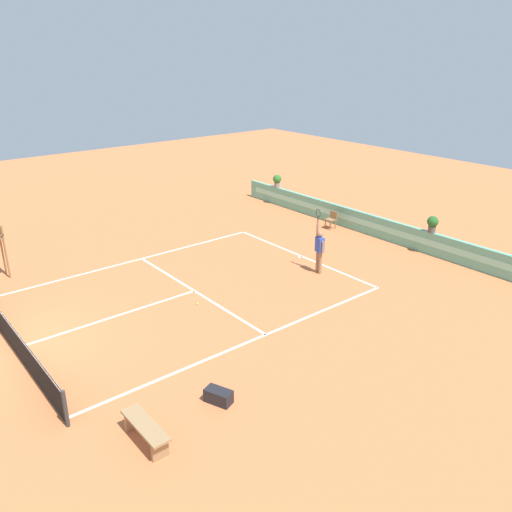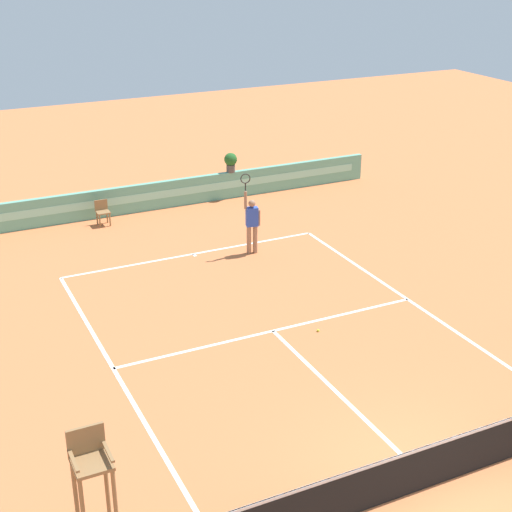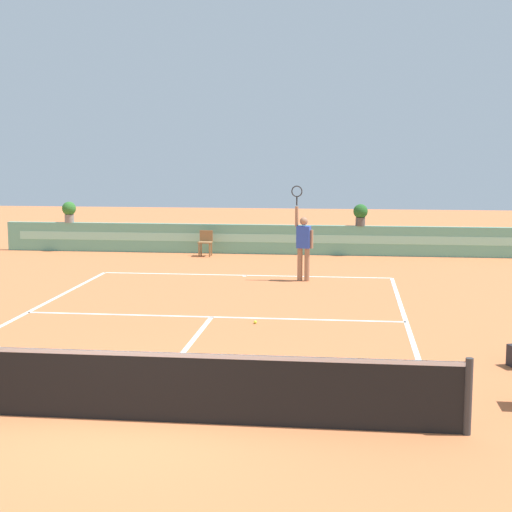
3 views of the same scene
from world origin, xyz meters
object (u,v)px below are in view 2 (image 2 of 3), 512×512
at_px(umpire_chair, 92,476).
at_px(potted_plant_right, 231,161).
at_px(tennis_player, 252,221).
at_px(tennis_ball_near_baseline, 318,330).
at_px(ball_kid_chair, 102,211).

distance_m(umpire_chair, potted_plant_right, 17.65).
relative_size(umpire_chair, tennis_player, 0.83).
height_order(tennis_player, tennis_ball_near_baseline, tennis_player).
xyz_separation_m(tennis_player, potted_plant_right, (1.60, 5.20, 0.36)).
bearing_deg(ball_kid_chair, tennis_ball_near_baseline, -73.87).
xyz_separation_m(ball_kid_chair, tennis_ball_near_baseline, (2.83, -9.78, -0.44)).
xyz_separation_m(umpire_chair, potted_plant_right, (9.10, 15.13, 0.07)).
relative_size(ball_kid_chair, tennis_player, 0.33).
xyz_separation_m(umpire_chair, tennis_player, (7.50, 9.93, -0.29)).
distance_m(umpire_chair, tennis_player, 12.44).
height_order(ball_kid_chair, tennis_player, tennis_player).
bearing_deg(tennis_player, tennis_ball_near_baseline, -97.34).
height_order(ball_kid_chair, potted_plant_right, potted_plant_right).
distance_m(umpire_chair, tennis_ball_near_baseline, 8.33).
height_order(umpire_chair, tennis_player, tennis_player).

